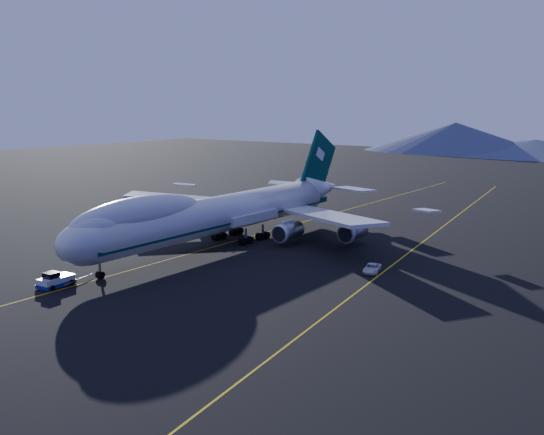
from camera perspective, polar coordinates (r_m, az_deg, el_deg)
The scene contains 6 objects.
ground at distance 108.50m, azimuth -4.78°, elevation -2.57°, with size 500.00×500.00×0.00m, color black.
taxiway_line_main at distance 108.49m, azimuth -4.78°, elevation -2.57°, with size 0.25×220.00×0.01m, color gold.
taxiway_line_side at distance 100.93m, azimuth 12.08°, elevation -3.77°, with size 0.25×200.00×0.01m, color gold.
boeing_747 at distance 107.35m, azimuth -4.81°, elevation 0.45°, with size 59.62×72.43×19.37m.
pushback_tug at distance 88.71m, azimuth -19.66°, elevation -5.71°, with size 3.15×5.09×2.14m.
service_van at distance 91.64m, azimuth 9.40°, elevation -4.73°, with size 2.13×4.61×1.28m, color white.
Camera 1 is at (69.58, -79.53, 24.59)m, focal length 40.00 mm.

